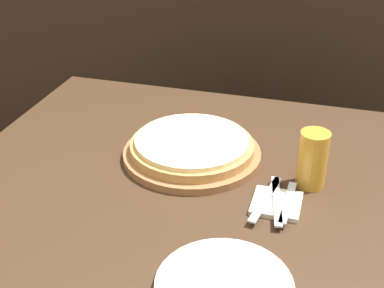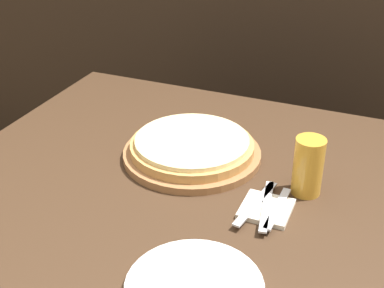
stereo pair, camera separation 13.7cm
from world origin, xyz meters
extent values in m
cylinder|color=#99663D|center=(-0.06, 0.09, 0.77)|extent=(0.36, 0.36, 0.02)
cylinder|color=tan|center=(-0.06, 0.09, 0.79)|extent=(0.32, 0.32, 0.02)
cylinder|color=beige|center=(-0.06, 0.09, 0.81)|extent=(0.30, 0.30, 0.01)
cylinder|color=gold|center=(0.25, 0.05, 0.83)|extent=(0.07, 0.07, 0.14)
cylinder|color=white|center=(0.25, 0.05, 0.89)|extent=(0.07, 0.07, 0.02)
cylinder|color=white|center=(0.13, -0.36, 0.77)|extent=(0.26, 0.26, 0.02)
cube|color=beige|center=(0.19, -0.06, 0.77)|extent=(0.11, 0.11, 0.01)
cube|color=silver|center=(0.16, -0.06, 0.77)|extent=(0.05, 0.19, 0.00)
cube|color=silver|center=(0.19, -0.06, 0.77)|extent=(0.05, 0.19, 0.00)
cube|color=silver|center=(0.21, -0.06, 0.77)|extent=(0.02, 0.17, 0.00)
camera|label=1|loc=(0.28, -1.08, 1.48)|focal=50.00mm
camera|label=2|loc=(0.41, -1.03, 1.48)|focal=50.00mm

